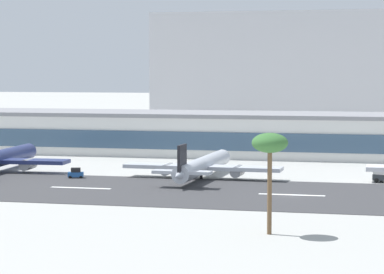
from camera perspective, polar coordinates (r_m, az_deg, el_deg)
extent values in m
plane|color=#A8A8A3|center=(156.73, 6.40, -3.88)|extent=(1400.00, 1400.00, 0.00)
cube|color=#38383A|center=(158.09, 6.46, -3.79)|extent=(800.00, 38.44, 0.08)
cube|color=white|center=(167.60, -7.29, -3.32)|extent=(12.00, 1.20, 0.01)
cube|color=white|center=(158.06, 6.54, -3.78)|extent=(12.00, 1.20, 0.01)
cube|color=silver|center=(231.01, 4.00, 0.07)|extent=(156.24, 26.16, 10.28)
cube|color=#38516B|center=(218.05, 3.44, -0.32)|extent=(151.55, 0.30, 4.63)
cube|color=gray|center=(230.66, 4.01, 1.46)|extent=(157.80, 26.42, 1.00)
cube|color=#BCBCC1|center=(357.60, 9.22, 4.37)|extent=(143.45, 39.09, 45.65)
sphere|color=navy|center=(215.21, -10.61, -0.91)|extent=(3.55, 3.55, 3.55)
cylinder|color=gray|center=(194.65, -10.67, -1.77)|extent=(2.69, 5.35, 2.43)
cylinder|color=silver|center=(181.52, 0.74, -1.86)|extent=(4.65, 35.36, 3.53)
sphere|color=silver|center=(198.55, 2.01, -1.32)|extent=(3.35, 3.35, 3.35)
cone|color=silver|center=(164.62, -0.79, -2.50)|extent=(3.37, 6.44, 3.17)
cube|color=silver|center=(180.88, 0.69, -1.99)|extent=(33.43, 6.35, 0.78)
cylinder|color=gray|center=(179.24, 3.01, -2.25)|extent=(2.45, 5.01, 2.29)
cylinder|color=gray|center=(182.95, -1.59, -2.11)|extent=(2.45, 5.01, 2.29)
cube|color=silver|center=(165.92, -0.65, -2.32)|extent=(11.40, 3.27, 0.62)
cube|color=black|center=(165.65, -0.66, -1.47)|extent=(0.72, 4.78, 5.64)
cylinder|color=black|center=(180.08, 0.60, -2.62)|extent=(0.63, 0.63, 0.97)
cube|color=#23569E|center=(183.20, -7.61, -2.44)|extent=(3.51, 2.40, 1.00)
cube|color=black|center=(183.09, -7.61, -2.15)|extent=(2.19, 1.75, 0.90)
cylinder|color=black|center=(184.16, -7.93, -2.57)|extent=(0.65, 0.43, 0.60)
cylinder|color=black|center=(182.58, -7.98, -2.63)|extent=(0.65, 0.43, 0.60)
cylinder|color=black|center=(183.95, -7.24, -2.57)|extent=(0.65, 0.43, 0.60)
cylinder|color=black|center=(182.36, -7.28, -2.63)|extent=(0.65, 0.43, 0.60)
cylinder|color=black|center=(178.24, 11.98, -2.80)|extent=(0.94, 0.58, 0.90)
cylinder|color=black|center=(180.45, 12.26, -2.72)|extent=(0.94, 0.58, 0.90)
cylinder|color=brown|center=(119.56, 5.10, -3.39)|extent=(0.63, 0.63, 12.58)
ellipsoid|color=#386B33|center=(118.88, 5.12, -0.38)|extent=(4.97, 4.97, 2.73)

